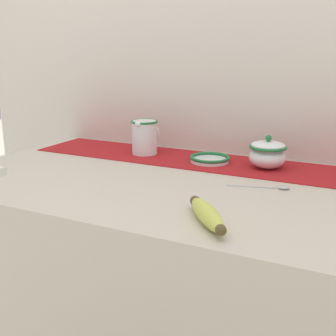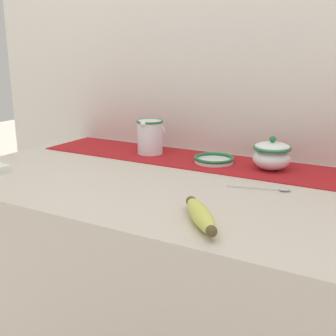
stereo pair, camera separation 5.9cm
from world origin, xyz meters
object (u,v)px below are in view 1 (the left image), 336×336
Objects in this scene: sugar_bowl at (268,154)px; cream_pitcher at (145,136)px; banana at (207,214)px; small_dish at (209,159)px; spoon at (278,187)px.

cream_pitcher is at bearing 179.76° from sugar_bowl.
sugar_bowl is 0.49m from banana.
cream_pitcher is 0.92× the size of small_dish.
small_dish is at bearing -2.07° from cream_pitcher.
sugar_bowl is 0.20m from small_dish.
cream_pitcher is 0.26m from small_dish.
spoon is (0.09, 0.30, -0.02)m from banana.
small_dish is (0.25, -0.01, -0.05)m from cream_pitcher.
cream_pitcher is 0.72× the size of banana.
small_dish is 0.32m from spoon.
cream_pitcher is at bearing 144.61° from spoon.
cream_pitcher is 0.66m from banana.
small_dish reaches higher than spoon.
spoon is at bearing -20.15° from cream_pitcher.
cream_pitcher is 0.44m from sugar_bowl.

